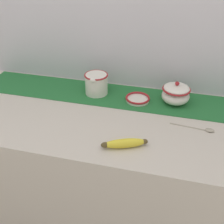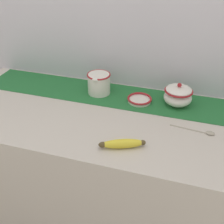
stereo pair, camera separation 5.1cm
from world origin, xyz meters
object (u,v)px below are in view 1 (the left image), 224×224
object	(u,v)px
banana	(125,143)
spoon	(206,130)
sugar_bowl	(176,94)
small_dish	(138,99)
cream_pitcher	(96,83)

from	to	relation	value
banana	spoon	bearing A→B (deg)	31.45
banana	spoon	xyz separation A→B (m)	(0.31, 0.19, -0.01)
sugar_bowl	banana	distance (m)	0.42
sugar_bowl	small_dish	world-z (taller)	sugar_bowl
spoon	cream_pitcher	bearing A→B (deg)	166.13
small_dish	sugar_bowl	bearing A→B (deg)	7.84
spoon	banana	bearing A→B (deg)	-142.60
cream_pitcher	spoon	distance (m)	0.57
banana	spoon	world-z (taller)	banana
cream_pitcher	banana	xyz separation A→B (m)	(0.23, -0.38, -0.04)
cream_pitcher	banana	distance (m)	0.45
small_dish	spoon	bearing A→B (deg)	-27.72
small_dish	banana	bearing A→B (deg)	-88.31
sugar_bowl	small_dish	xyz separation A→B (m)	(-0.18, -0.02, -0.04)
cream_pitcher	sugar_bowl	distance (m)	0.39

